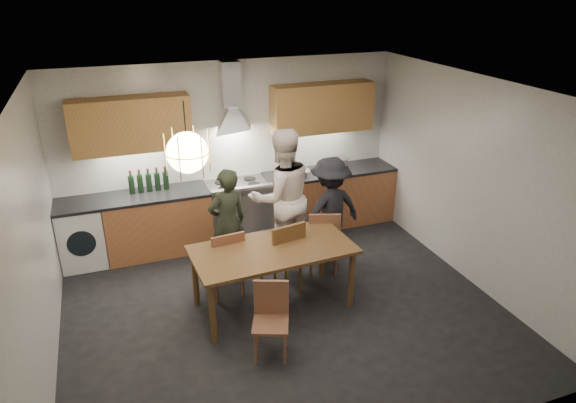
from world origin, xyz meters
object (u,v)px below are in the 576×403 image
object	(u,v)px
person_left	(228,222)
person_mid	(282,197)
dining_table	(273,255)
stock_pot	(341,163)
mixing_bowl	(298,172)
chair_back_left	(226,260)
chair_front	(271,314)
person_right	(330,210)
wine_bottles	(149,180)

from	to	relation	value
person_left	person_mid	size ratio (longest dim) A/B	0.78
dining_table	stock_pot	size ratio (longest dim) A/B	8.33
mixing_bowl	chair_back_left	bearing A→B (deg)	-135.68
dining_table	chair_front	size ratio (longest dim) A/B	2.35
mixing_bowl	person_right	bearing A→B (deg)	-86.49
mixing_bowl	stock_pot	xyz separation A→B (m)	(0.72, 0.04, 0.04)
person_left	wine_bottles	world-z (taller)	person_left
stock_pot	wine_bottles	distance (m)	2.91
chair_back_left	person_mid	distance (m)	1.21
wine_bottles	person_mid	bearing A→B (deg)	-30.07
person_left	mixing_bowl	bearing A→B (deg)	-158.79
chair_front	mixing_bowl	size ratio (longest dim) A/B	2.46
dining_table	chair_front	world-z (taller)	chair_front
person_right	mixing_bowl	size ratio (longest dim) A/B	4.53
person_left	stock_pot	distance (m)	2.28
person_left	dining_table	bearing A→B (deg)	94.53
wine_bottles	stock_pot	bearing A→B (deg)	-1.38
person_left	chair_front	bearing A→B (deg)	77.36
person_mid	mixing_bowl	bearing A→B (deg)	-127.97
chair_front	person_left	xyz separation A→B (m)	(-0.01, 1.70, 0.27)
mixing_bowl	chair_front	bearing A→B (deg)	-116.79
chair_back_left	person_left	bearing A→B (deg)	-112.68
chair_back_left	chair_front	bearing A→B (deg)	93.23
person_mid	person_left	bearing A→B (deg)	1.55
dining_table	stock_pot	bearing A→B (deg)	43.95
chair_front	person_mid	world-z (taller)	person_mid
dining_table	mixing_bowl	xyz separation A→B (m)	(1.03, 1.84, 0.25)
mixing_bowl	stock_pot	distance (m)	0.73
chair_back_left	wine_bottles	distance (m)	1.80
person_right	dining_table	bearing A→B (deg)	27.06
person_mid	mixing_bowl	size ratio (longest dim) A/B	5.76
dining_table	wine_bottles	bearing A→B (deg)	117.62
stock_pot	chair_back_left	bearing A→B (deg)	-146.00
chair_back_left	person_right	distance (m)	1.64
person_right	wine_bottles	xyz separation A→B (m)	(-2.25, 1.13, 0.32)
dining_table	wine_bottles	distance (m)	2.29
chair_back_left	wine_bottles	xyz separation A→B (m)	(-0.68, 1.57, 0.55)
mixing_bowl	wine_bottles	xyz separation A→B (m)	(-2.18, 0.11, 0.12)
person_right	mixing_bowl	bearing A→B (deg)	-96.32
person_mid	person_right	world-z (taller)	person_mid
person_left	wine_bottles	size ratio (longest dim) A/B	2.69
person_right	person_left	bearing A→B (deg)	-14.41
chair_front	person_right	distance (m)	2.12
dining_table	person_right	distance (m)	1.37
mixing_bowl	stock_pot	bearing A→B (deg)	2.79
person_right	wine_bottles	world-z (taller)	person_right
dining_table	person_right	size ratio (longest dim) A/B	1.28
person_mid	mixing_bowl	distance (m)	1.01
chair_front	wine_bottles	distance (m)	2.91
chair_back_left	chair_front	distance (m)	1.16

